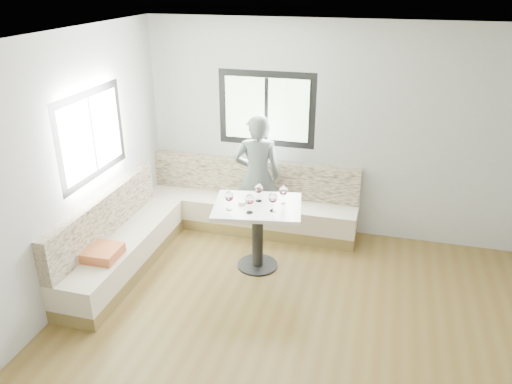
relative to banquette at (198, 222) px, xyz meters
The scene contains 10 objects.
room 2.42m from the banquette, 45.70° to the right, with size 5.01×5.01×2.81m.
banquette is the anchor object (origin of this frame).
table 0.98m from the banquette, 19.27° to the right, with size 1.12×0.94×0.83m.
person 0.97m from the banquette, 36.54° to the left, with size 0.61×0.40×1.68m, color #4D5653.
olive_ramekin 0.93m from the banquette, 25.36° to the right, with size 0.09×0.09×0.04m.
wine_glass_a 1.02m from the banquette, 40.15° to the right, with size 0.10×0.10×0.22m.
wine_glass_b 1.19m from the banquette, 32.03° to the right, with size 0.10×0.10×0.22m.
wine_glass_c 1.33m from the banquette, 21.00° to the right, with size 0.10×0.10×0.22m.
wine_glass_d 1.10m from the banquette, 13.35° to the right, with size 0.10×0.10×0.22m.
wine_glass_e 1.34m from the banquette, ahead, with size 0.10×0.10×0.22m.
Camera 1 is at (0.63, -3.72, 3.31)m, focal length 35.00 mm.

